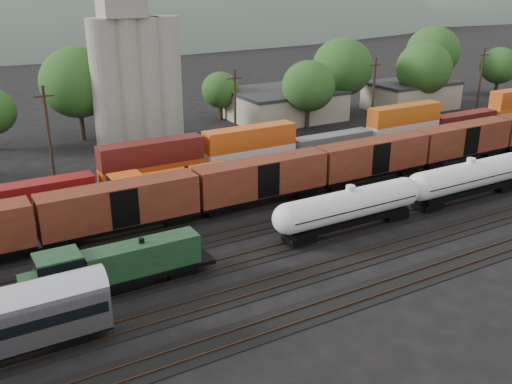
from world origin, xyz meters
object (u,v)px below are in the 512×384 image
green_locomotive (110,267)px  orange_locomotive (163,186)px  grain_silo (135,66)px  tank_car_a (349,206)px

green_locomotive → orange_locomotive: 18.14m
green_locomotive → grain_silo: (16.58, 41.00, 8.94)m
tank_car_a → grain_silo: grain_silo is taller
orange_locomotive → green_locomotive: bearing=-124.2°
tank_car_a → green_locomotive: bearing=180.0°
green_locomotive → tank_car_a: size_ratio=0.89×
orange_locomotive → grain_silo: size_ratio=0.55×
green_locomotive → grain_silo: bearing=68.0°
orange_locomotive → grain_silo: (6.37, 26.00, 8.95)m
tank_car_a → orange_locomotive: tank_car_a is taller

